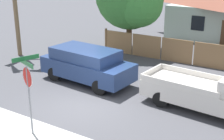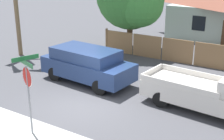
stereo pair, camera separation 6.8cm
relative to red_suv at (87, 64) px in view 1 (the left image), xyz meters
The scene contains 5 objects.
ground_plane 3.10m from the red_suv, 58.00° to the right, with size 80.00×80.00×0.00m, color #47474C.
wooden_fence 7.52m from the red_suv, 49.79° to the left, with size 14.86×0.12×1.58m.
red_suv is the anchor object (origin of this frame).
orange_pickup 6.55m from the red_suv, ahead, with size 5.67×2.45×1.73m.
stop_sign 5.57m from the red_suv, 75.59° to the right, with size 1.03×0.93×2.99m.
Camera 1 is at (7.64, -9.88, 6.03)m, focal length 50.00 mm.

